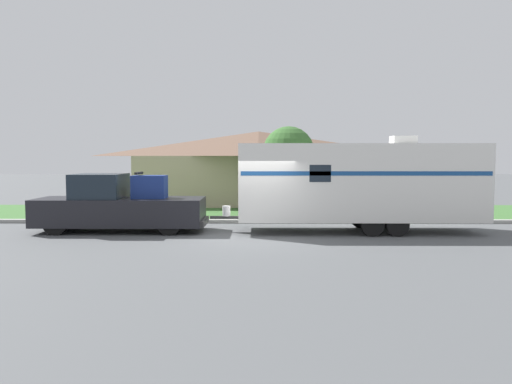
{
  "coord_description": "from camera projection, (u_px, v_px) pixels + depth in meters",
  "views": [
    {
      "loc": [
        0.09,
        -15.94,
        2.64
      ],
      "look_at": [
        -0.05,
        1.49,
        1.4
      ],
      "focal_mm": 35.0,
      "sensor_mm": 36.0,
      "label": 1
    }
  ],
  "objects": [
    {
      "name": "ground_plane",
      "position": [
        257.0,
        238.0,
        16.09
      ],
      "size": [
        120.0,
        120.0,
        0.0
      ],
      "primitive_type": "plane",
      "color": "#515456"
    },
    {
      "name": "curb_strip",
      "position": [
        258.0,
        221.0,
        19.82
      ],
      "size": [
        80.0,
        0.3,
        0.14
      ],
      "color": "#999993",
      "rests_on": "ground_plane"
    },
    {
      "name": "lawn_strip",
      "position": [
        258.0,
        212.0,
        23.47
      ],
      "size": [
        80.0,
        7.0,
        0.03
      ],
      "color": "#3D6B33",
      "rests_on": "ground_plane"
    },
    {
      "name": "house_across_street",
      "position": [
        259.0,
        166.0,
        29.03
      ],
      "size": [
        13.95,
        8.26,
        4.1
      ],
      "color": "tan",
      "rests_on": "ground_plane"
    },
    {
      "name": "pickup_truck",
      "position": [
        119.0,
        206.0,
        17.55
      ],
      "size": [
        5.94,
        1.97,
        2.1
      ],
      "color": "black",
      "rests_on": "ground_plane"
    },
    {
      "name": "travel_trailer",
      "position": [
        359.0,
        182.0,
        17.42
      ],
      "size": [
        9.41,
        2.34,
        3.36
      ],
      "color": "black",
      "rests_on": "ground_plane"
    },
    {
      "name": "mailbox",
      "position": [
        126.0,
        195.0,
        20.55
      ],
      "size": [
        0.48,
        0.2,
        1.38
      ],
      "color": "brown",
      "rests_on": "ground_plane"
    },
    {
      "name": "tree_in_yard",
      "position": [
        289.0,
        153.0,
        22.49
      ],
      "size": [
        2.35,
        2.35,
        4.01
      ],
      "color": "brown",
      "rests_on": "ground_plane"
    }
  ]
}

